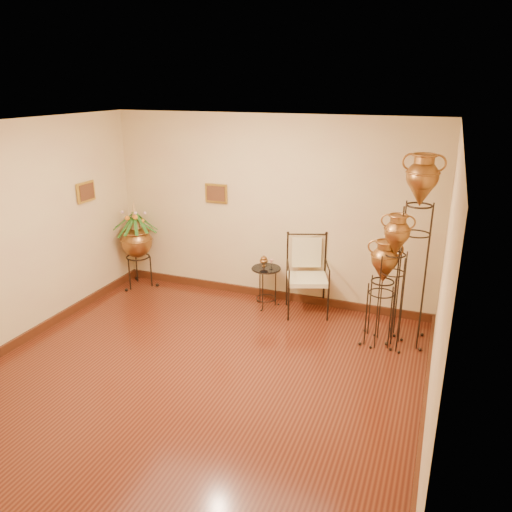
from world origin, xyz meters
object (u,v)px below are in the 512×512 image
(planter_urn, at_px, (136,238))
(side_table, at_px, (266,286))
(amphora_mid, at_px, (392,281))
(amphora_tall, at_px, (414,250))
(armchair, at_px, (307,276))

(planter_urn, distance_m, side_table, 2.29)
(amphora_mid, relative_size, side_table, 2.25)
(planter_urn, bearing_deg, side_table, 0.02)
(amphora_tall, relative_size, side_table, 3.14)
(amphora_mid, height_order, side_table, amphora_mid)
(amphora_tall, bearing_deg, armchair, 166.24)
(amphora_mid, xyz_separation_m, side_table, (-1.86, 0.55, -0.56))
(amphora_tall, relative_size, armchair, 2.14)
(amphora_tall, distance_m, amphora_mid, 0.47)
(amphora_mid, bearing_deg, armchair, 155.95)
(planter_urn, xyz_separation_m, armchair, (2.86, -0.00, -0.25))
(armchair, bearing_deg, amphora_mid, -44.55)
(amphora_tall, height_order, amphora_mid, amphora_tall)
(amphora_mid, distance_m, side_table, 2.02)
(side_table, bearing_deg, armchair, -0.07)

